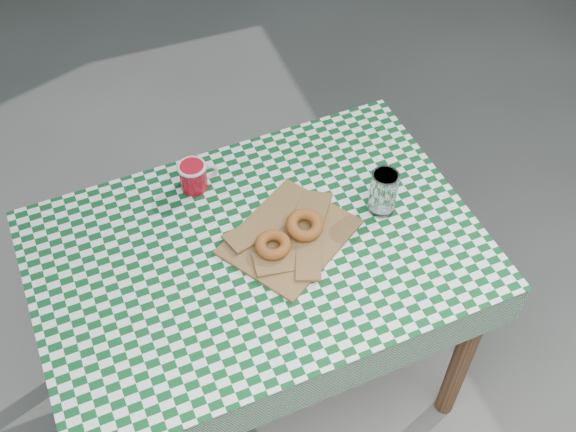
% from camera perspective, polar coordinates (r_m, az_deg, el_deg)
% --- Properties ---
extents(table, '(1.20, 0.83, 0.75)m').
position_cam_1_polar(table, '(2.19, -2.13, -8.74)').
color(table, '#50321B').
rests_on(table, ground).
extents(tablecloth, '(1.22, 0.86, 0.01)m').
position_cam_1_polar(tablecloth, '(1.87, -2.46, -2.74)').
color(tablecloth, '#0A461E').
rests_on(tablecloth, table).
extents(paper_bag, '(0.42, 0.40, 0.02)m').
position_cam_1_polar(paper_bag, '(1.88, 0.13, -1.65)').
color(paper_bag, olive).
rests_on(paper_bag, tablecloth).
extents(bagel_front, '(0.11, 0.11, 0.03)m').
position_cam_1_polar(bagel_front, '(1.84, -1.23, -2.34)').
color(bagel_front, brown).
rests_on(bagel_front, paper_bag).
extents(bagel_back, '(0.11, 0.11, 0.03)m').
position_cam_1_polar(bagel_back, '(1.88, 1.34, -0.74)').
color(bagel_back, '#97491F').
rests_on(bagel_back, paper_bag).
extents(coffee_mug, '(0.16, 0.16, 0.09)m').
position_cam_1_polar(coffee_mug, '(2.00, -7.68, 3.18)').
color(coffee_mug, '#9F0A1A').
rests_on(coffee_mug, tablecloth).
extents(drinking_glass, '(0.10, 0.10, 0.13)m').
position_cam_1_polar(drinking_glass, '(1.93, 7.70, 1.92)').
color(drinking_glass, silver).
rests_on(drinking_glass, tablecloth).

